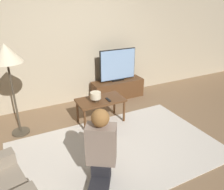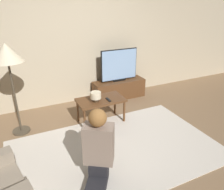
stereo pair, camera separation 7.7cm
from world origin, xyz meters
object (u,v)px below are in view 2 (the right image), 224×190
table_lamp (96,96)px  person_kneeling (99,147)px  coffee_table (101,102)px  floor_lamp (7,57)px  tv (119,65)px

table_lamp → person_kneeling: bearing=-110.0°
coffee_table → table_lamp: bearing=-155.1°
person_kneeling → floor_lamp: bearing=-30.6°
coffee_table → person_kneeling: (-0.55, -1.26, 0.10)m
tv → coffee_table: size_ratio=1.01×
floor_lamp → tv: bearing=14.4°
coffee_table → table_lamp: size_ratio=4.50×
floor_lamp → person_kneeling: 1.88m
tv → table_lamp: bearing=-135.6°
coffee_table → floor_lamp: 1.61m
tv → person_kneeling: bearing=-122.4°
floor_lamp → table_lamp: size_ratio=8.12×
floor_lamp → person_kneeling: floor_lamp is taller
coffee_table → person_kneeling: size_ratio=0.86×
tv → person_kneeling: 2.46m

